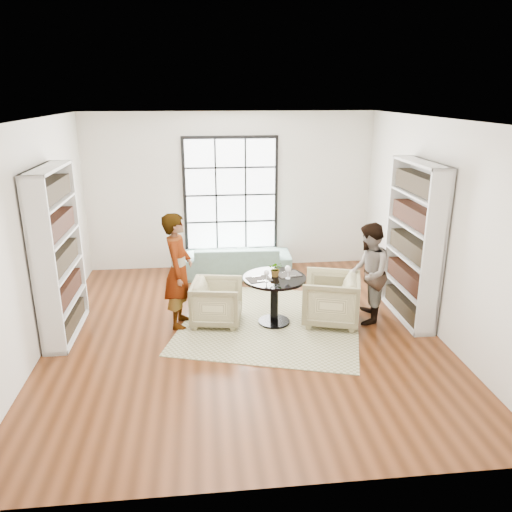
{
  "coord_description": "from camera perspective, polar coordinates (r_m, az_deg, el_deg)",
  "views": [
    {
      "loc": [
        -0.54,
        -6.51,
        3.34
      ],
      "look_at": [
        0.21,
        0.4,
        1.04
      ],
      "focal_mm": 35.0,
      "sensor_mm": 36.0,
      "label": 1
    }
  ],
  "objects": [
    {
      "name": "placemat_left",
      "position": [
        7.25,
        0.35,
        -2.65
      ],
      "size": [
        0.4,
        0.34,
        0.01
      ],
      "primitive_type": "cube",
      "rotation": [
        0.0,
        0.0,
        0.26
      ],
      "color": "black",
      "rests_on": "pedestal_table"
    },
    {
      "name": "armchair_right",
      "position": [
        7.59,
        8.53,
        -4.87
      ],
      "size": [
        1.03,
        1.01,
        0.76
      ],
      "primitive_type": "imported",
      "rotation": [
        0.0,
        0.0,
        -1.86
      ],
      "color": "tan",
      "rests_on": "ground"
    },
    {
      "name": "wine_glass_left",
      "position": [
        7.12,
        1.22,
        -1.97
      ],
      "size": [
        0.08,
        0.08,
        0.18
      ],
      "color": "silver",
      "rests_on": "pedestal_table"
    },
    {
      "name": "armchair_left",
      "position": [
        7.53,
        -4.48,
        -5.29
      ],
      "size": [
        0.84,
        0.82,
        0.67
      ],
      "primitive_type": "imported",
      "rotation": [
        0.0,
        0.0,
        1.4
      ],
      "color": "#C0B189",
      "rests_on": "ground"
    },
    {
      "name": "sofa",
      "position": [
        9.48,
        -2.23,
        -0.44
      ],
      "size": [
        2.06,
        0.88,
        0.59
      ],
      "primitive_type": "imported",
      "rotation": [
        0.0,
        0.0,
        3.1
      ],
      "color": "gray",
      "rests_on": "ground"
    },
    {
      "name": "pedestal_table",
      "position": [
        7.41,
        2.11,
        -3.89
      ],
      "size": [
        0.93,
        0.93,
        0.74
      ],
      "rotation": [
        0.0,
        0.0,
        0.26
      ],
      "color": "black",
      "rests_on": "ground"
    },
    {
      "name": "ground",
      "position": [
        7.34,
        -1.31,
        -8.79
      ],
      "size": [
        6.0,
        6.0,
        0.0
      ],
      "primitive_type": "plane",
      "color": "brown"
    },
    {
      "name": "person_right",
      "position": [
        7.61,
        12.68,
        -1.96
      ],
      "size": [
        0.78,
        0.89,
        1.53
      ],
      "primitive_type": "imported",
      "rotation": [
        0.0,
        0.0,
        -1.89
      ],
      "color": "gray",
      "rests_on": "ground"
    },
    {
      "name": "placemat_right",
      "position": [
        7.45,
        3.75,
        -2.1
      ],
      "size": [
        0.4,
        0.34,
        0.01
      ],
      "primitive_type": "cube",
      "rotation": [
        0.0,
        0.0,
        0.26
      ],
      "color": "black",
      "rests_on": "pedestal_table"
    },
    {
      "name": "room_shell",
      "position": [
        7.37,
        -1.74,
        1.88
      ],
      "size": [
        6.0,
        6.01,
        6.0
      ],
      "color": "silver",
      "rests_on": "ground"
    },
    {
      "name": "cutlery_right",
      "position": [
        7.45,
        3.75,
        -2.05
      ],
      "size": [
        0.19,
        0.25,
        0.01
      ],
      "primitive_type": null,
      "rotation": [
        0.0,
        0.0,
        0.26
      ],
      "color": "silver",
      "rests_on": "placemat_right"
    },
    {
      "name": "flower_centerpiece",
      "position": [
        7.33,
        2.27,
        -1.48
      ],
      "size": [
        0.24,
        0.22,
        0.23
      ],
      "primitive_type": "imported",
      "rotation": [
        0.0,
        0.0,
        -0.22
      ],
      "color": "gray",
      "rests_on": "pedestal_table"
    },
    {
      "name": "rug",
      "position": [
        7.66,
        1.74,
        -7.51
      ],
      "size": [
        3.24,
        3.24,
        0.01
      ],
      "primitive_type": "cube",
      "rotation": [
        0.0,
        0.0,
        -0.29
      ],
      "color": "tan",
      "rests_on": "ground"
    },
    {
      "name": "wine_glass_right",
      "position": [
        7.24,
        3.68,
        -1.53
      ],
      "size": [
        0.09,
        0.09,
        0.2
      ],
      "color": "silver",
      "rests_on": "pedestal_table"
    },
    {
      "name": "cutlery_left",
      "position": [
        7.25,
        0.35,
        -2.6
      ],
      "size": [
        0.19,
        0.25,
        0.01
      ],
      "primitive_type": null,
      "rotation": [
        0.0,
        0.0,
        0.26
      ],
      "color": "silver",
      "rests_on": "placemat_left"
    },
    {
      "name": "person_left",
      "position": [
        7.35,
        -8.87,
        -1.67
      ],
      "size": [
        0.49,
        0.67,
        1.72
      ],
      "primitive_type": "imported",
      "rotation": [
        0.0,
        0.0,
        1.44
      ],
      "color": "gray",
      "rests_on": "ground"
    }
  ]
}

